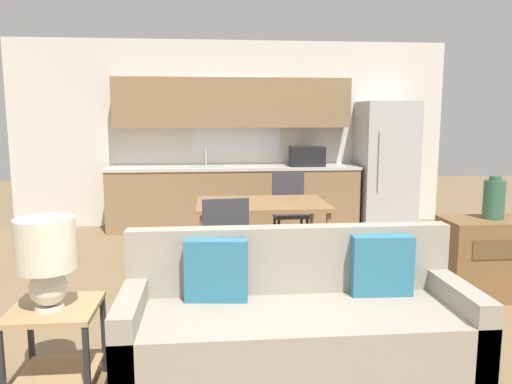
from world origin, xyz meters
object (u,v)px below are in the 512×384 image
object	(u,v)px
table_lamp	(46,255)
dining_chair_near_left	(224,243)
side_table	(56,335)
dining_table	(262,208)
vase	(494,199)
dining_chair_far_right	(290,207)
refrigerator	(386,165)
credenza	(511,257)
couch	(296,318)

from	to	relation	value
table_lamp	dining_chair_near_left	world-z (taller)	table_lamp
side_table	table_lamp	xyz separation A→B (m)	(-0.02, -0.02, 0.49)
dining_table	vase	size ratio (longest dim) A/B	3.55
dining_chair_far_right	dining_chair_near_left	distance (m)	1.87
refrigerator	dining_chair_near_left	size ratio (longest dim) A/B	1.97
dining_table	dining_chair_far_right	distance (m)	0.96
dining_chair_far_right	credenza	bearing A→B (deg)	-47.67
side_table	vase	bearing A→B (deg)	20.65
refrigerator	vase	xyz separation A→B (m)	(-0.08, -2.93, -0.02)
refrigerator	dining_chair_far_right	size ratio (longest dim) A/B	1.97
side_table	credenza	distance (m)	3.81
side_table	vase	xyz separation A→B (m)	(3.40, 1.28, 0.53)
dining_table	table_lamp	distance (m)	2.72
refrigerator	credenza	world-z (taller)	refrigerator
refrigerator	couch	size ratio (longest dim) A/B	0.84
refrigerator	side_table	size ratio (longest dim) A/B	3.45
dining_table	couch	distance (m)	2.15
refrigerator	dining_table	world-z (taller)	refrigerator
refrigerator	table_lamp	distance (m)	5.50
table_lamp	vase	distance (m)	3.66
dining_table	vase	xyz separation A→B (m)	(1.96, -0.97, 0.23)
refrigerator	credenza	distance (m)	3.01
table_lamp	credenza	world-z (taller)	table_lamp
side_table	dining_chair_near_left	xyz separation A→B (m)	(1.02, 1.44, 0.15)
credenza	dining_chair_near_left	world-z (taller)	dining_chair_near_left
dining_chair_far_right	table_lamp	bearing A→B (deg)	-122.09
side_table	credenza	bearing A→B (deg)	19.34
dining_table	couch	world-z (taller)	couch
refrigerator	vase	world-z (taller)	refrigerator
credenza	dining_chair_far_right	world-z (taller)	dining_chair_far_right
credenza	dining_table	bearing A→B (deg)	155.22
credenza	vase	distance (m)	0.57
side_table	couch	bearing A→B (deg)	5.25
couch	dining_chair_near_left	xyz separation A→B (m)	(-0.41, 1.31, 0.16)
table_lamp	dining_chair_far_right	distance (m)	3.67
dining_table	couch	size ratio (longest dim) A/B	0.63
dining_chair_near_left	vase	bearing A→B (deg)	169.39
couch	vase	xyz separation A→B (m)	(1.97, 1.15, 0.54)
dining_table	refrigerator	bearing A→B (deg)	43.96
couch	credenza	size ratio (longest dim) A/B	1.72
table_lamp	dining_chair_near_left	distance (m)	1.83
couch	table_lamp	world-z (taller)	table_lamp
dining_table	credenza	world-z (taller)	dining_table
dining_chair_near_left	dining_table	bearing A→B (deg)	-124.27
side_table	dining_table	bearing A→B (deg)	57.33
refrigerator	dining_chair_near_left	xyz separation A→B (m)	(-2.46, -2.78, -0.40)
vase	dining_chair_far_right	xyz separation A→B (m)	(-1.53, 1.81, -0.38)
couch	side_table	xyz separation A→B (m)	(-1.44, -0.13, 0.01)
credenza	dining_chair_far_right	xyz separation A→B (m)	(-1.72, 1.83, 0.15)
vase	table_lamp	bearing A→B (deg)	-159.10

